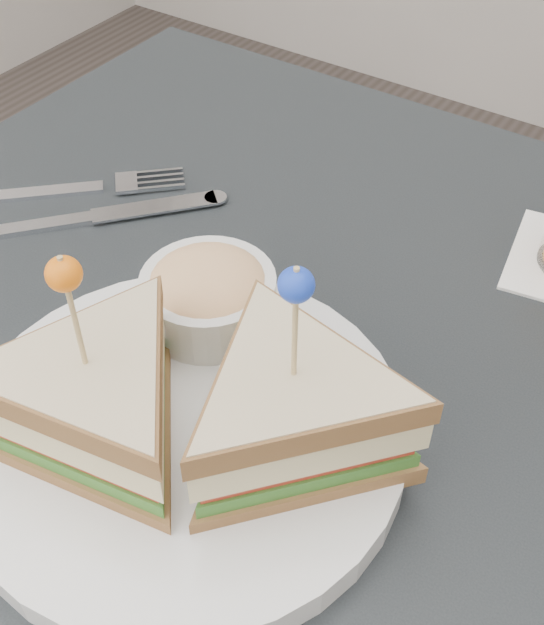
% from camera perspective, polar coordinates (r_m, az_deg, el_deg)
% --- Properties ---
extents(table, '(0.80, 0.80, 0.75)m').
position_cam_1_polar(table, '(0.61, -1.32, -8.71)').
color(table, black).
rests_on(table, ground).
extents(plate_meal, '(0.36, 0.36, 0.17)m').
position_cam_1_polar(plate_meal, '(0.48, -5.82, -6.34)').
color(plate_meal, white).
rests_on(plate_meal, table).
extents(cutlery_fork, '(0.17, 0.16, 0.01)m').
position_cam_1_polar(cutlery_fork, '(0.73, -13.80, 8.78)').
color(cutlery_fork, white).
rests_on(cutlery_fork, table).
extents(cutlery_knife, '(0.14, 0.16, 0.01)m').
position_cam_1_polar(cutlery_knife, '(0.69, -12.25, 6.90)').
color(cutlery_knife, silver).
rests_on(cutlery_knife, table).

